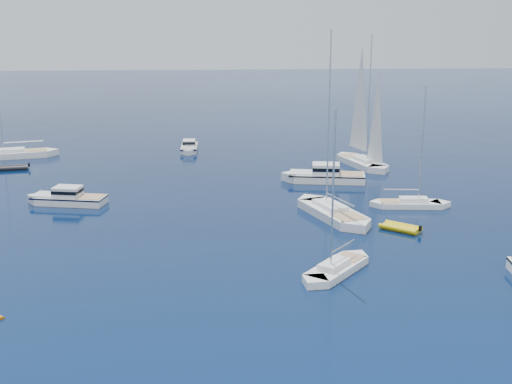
% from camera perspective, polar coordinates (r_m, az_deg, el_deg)
% --- Properties ---
extents(ground, '(400.00, 400.00, 0.00)m').
position_cam_1_polar(ground, '(42.47, 4.33, -10.28)').
color(ground, '#082250').
rests_on(ground, ground).
extents(motor_cruiser_centre, '(10.41, 4.71, 2.63)m').
position_cam_1_polar(motor_cruiser_centre, '(75.46, 5.80, 0.90)').
color(motor_cruiser_centre, white).
rests_on(motor_cruiser_centre, ground).
extents(motor_cruiser_far_l, '(8.91, 4.34, 2.25)m').
position_cam_1_polar(motor_cruiser_far_l, '(68.74, -15.83, -0.97)').
color(motor_cruiser_far_l, silver).
rests_on(motor_cruiser_far_l, ground).
extents(motor_cruiser_horizon, '(2.34, 7.33, 1.91)m').
position_cam_1_polar(motor_cruiser_horizon, '(92.95, -5.71, 3.52)').
color(motor_cruiser_horizon, silver).
rests_on(motor_cruiser_horizon, ground).
extents(sailboat_fore, '(7.06, 7.93, 12.43)m').
position_cam_1_polar(sailboat_fore, '(49.04, 6.86, -6.83)').
color(sailboat_fore, white).
rests_on(sailboat_fore, ground).
extents(sailboat_mid_r, '(6.81, 12.26, 17.50)m').
position_cam_1_polar(sailboat_mid_r, '(62.30, 6.53, -2.10)').
color(sailboat_mid_r, white).
rests_on(sailboat_mid_r, ground).
extents(sailboat_centre, '(8.42, 2.89, 12.14)m').
position_cam_1_polar(sailboat_centre, '(66.78, 12.98, -1.24)').
color(sailboat_centre, white).
rests_on(sailboat_centre, ground).
extents(sailboat_sails_r, '(6.07, 11.70, 16.66)m').
position_cam_1_polar(sailboat_sails_r, '(84.18, 9.00, 2.24)').
color(sailboat_sails_r, white).
rests_on(sailboat_sails_r, ground).
extents(sailboat_far_l, '(12.41, 5.89, 17.66)m').
position_cam_1_polar(sailboat_far_l, '(93.73, -19.95, 2.80)').
color(sailboat_far_l, silver).
rests_on(sailboat_far_l, ground).
extents(tender_yellow, '(4.02, 3.87, 0.95)m').
position_cam_1_polar(tender_yellow, '(59.36, 12.21, -3.20)').
color(tender_yellow, yellow).
rests_on(tender_yellow, ground).
extents(tender_grey_far, '(3.84, 2.49, 0.95)m').
position_cam_1_polar(tender_grey_far, '(86.16, -19.95, 1.81)').
color(tender_grey_far, black).
rests_on(tender_grey_far, ground).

